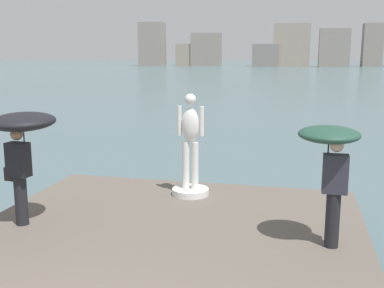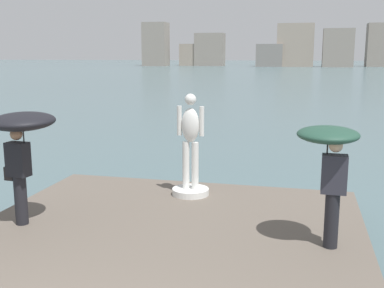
% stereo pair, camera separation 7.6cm
% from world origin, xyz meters
% --- Properties ---
extents(ground_plane, '(400.00, 400.00, 0.00)m').
position_xyz_m(ground_plane, '(0.00, 40.00, 0.00)').
color(ground_plane, '#4C666B').
extents(statue_white_figure, '(0.79, 0.79, 2.17)m').
position_xyz_m(statue_white_figure, '(-0.08, 6.59, 1.24)').
color(statue_white_figure, white).
rests_on(statue_white_figure, pier).
extents(onlooker_left, '(1.23, 1.24, 2.02)m').
position_xyz_m(onlooker_left, '(-2.49, 4.19, 2.03)').
color(onlooker_left, black).
rests_on(onlooker_left, pier).
extents(onlooker_right, '(0.96, 0.97, 1.91)m').
position_xyz_m(onlooker_right, '(2.63, 4.41, 1.89)').
color(onlooker_right, black).
rests_on(onlooker_right, pier).
extents(distant_skyline, '(82.20, 13.70, 11.84)m').
position_xyz_m(distant_skyline, '(1.37, 128.31, 4.83)').
color(distant_skyline, gray).
rests_on(distant_skyline, ground).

